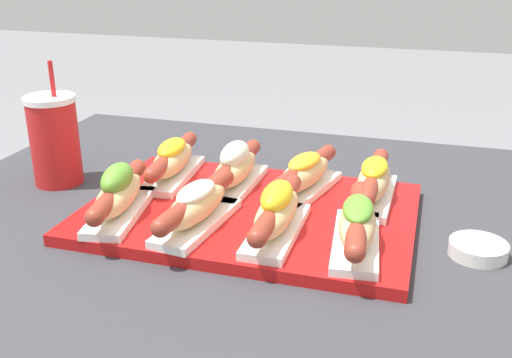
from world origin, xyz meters
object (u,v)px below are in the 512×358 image
object	(u,v)px
sauce_bowl	(478,248)
drink_cup	(55,140)
hot_dog_5	(235,168)
hot_dog_0	(119,193)
hot_dog_4	(172,160)
serving_tray	(252,213)
hot_dog_6	(304,174)
hot_dog_1	(196,206)
hot_dog_3	(357,224)
hot_dog_7	(374,180)
hot_dog_2	(277,212)

from	to	relation	value
sauce_bowl	drink_cup	world-z (taller)	drink_cup
hot_dog_5	sauce_bowl	world-z (taller)	hot_dog_5
hot_dog_0	hot_dog_4	size ratio (longest dim) A/B	0.99
serving_tray	hot_dog_6	size ratio (longest dim) A/B	2.34
hot_dog_4	sauce_bowl	bearing A→B (deg)	-11.80
serving_tray	hot_dog_1	xyz separation A→B (m)	(-0.06, -0.08, 0.04)
hot_dog_3	hot_dog_1	bearing A→B (deg)	-178.42
hot_dog_6	hot_dog_5	bearing A→B (deg)	-173.74
serving_tray	hot_dog_1	world-z (taller)	hot_dog_1
hot_dog_0	hot_dog_7	size ratio (longest dim) A/B	0.99
hot_dog_4	hot_dog_3	bearing A→B (deg)	-25.06
hot_dog_1	sauce_bowl	size ratio (longest dim) A/B	2.76
hot_dog_3	hot_dog_7	world-z (taller)	hot_dog_7
hot_dog_0	hot_dog_3	bearing A→B (deg)	0.73
hot_dog_2	sauce_bowl	world-z (taller)	hot_dog_2
hot_dog_0	hot_dog_6	xyz separation A→B (m)	(0.24, 0.16, -0.00)
hot_dog_4	serving_tray	bearing A→B (deg)	-25.40
sauce_bowl	serving_tray	bearing A→B (deg)	175.80
hot_dog_2	hot_dog_6	size ratio (longest dim) A/B	1.02
hot_dog_4	sauce_bowl	distance (m)	0.51
hot_dog_4	hot_dog_5	size ratio (longest dim) A/B	1.00
sauce_bowl	drink_cup	size ratio (longest dim) A/B	0.36
serving_tray	hot_dog_5	distance (m)	0.10
hot_dog_3	sauce_bowl	size ratio (longest dim) A/B	2.76
hot_dog_2	hot_dog_5	size ratio (longest dim) A/B	1.00
hot_dog_6	hot_dog_7	xyz separation A→B (m)	(0.11, 0.00, 0.00)
hot_dog_1	hot_dog_7	xyz separation A→B (m)	(0.23, 0.17, 0.00)
serving_tray	sauce_bowl	bearing A→B (deg)	-4.20
hot_dog_3	hot_dog_7	distance (m)	0.16
hot_dog_2	hot_dog_7	size ratio (longest dim) A/B	1.00
serving_tray	hot_dog_4	size ratio (longest dim) A/B	2.29
hot_dog_4	hot_dog_5	distance (m)	0.12
hot_dog_0	hot_dog_6	world-z (taller)	hot_dog_0
hot_dog_0	hot_dog_6	distance (m)	0.29
hot_dog_2	hot_dog_3	world-z (taller)	hot_dog_2
drink_cup	hot_dog_1	bearing A→B (deg)	-22.21
hot_dog_2	sauce_bowl	bearing A→B (deg)	10.86
serving_tray	hot_dog_3	size ratio (longest dim) A/B	2.30
hot_dog_2	drink_cup	size ratio (longest dim) A/B	1.00
hot_dog_2	hot_dog_5	xyz separation A→B (m)	(-0.11, 0.14, 0.00)
drink_cup	hot_dog_6	bearing A→B (deg)	4.87
hot_dog_0	hot_dog_3	world-z (taller)	hot_dog_0
hot_dog_0	hot_dog_4	bearing A→B (deg)	85.29
hot_dog_7	hot_dog_3	bearing A→B (deg)	-91.28
hot_dog_6	drink_cup	world-z (taller)	drink_cup
hot_dog_7	drink_cup	size ratio (longest dim) A/B	1.00
serving_tray	drink_cup	xyz separation A→B (m)	(-0.37, 0.04, 0.07)
hot_dog_3	hot_dog_5	distance (m)	0.26
hot_dog_0	sauce_bowl	distance (m)	0.51
hot_dog_1	drink_cup	size ratio (longest dim) A/B	1.00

